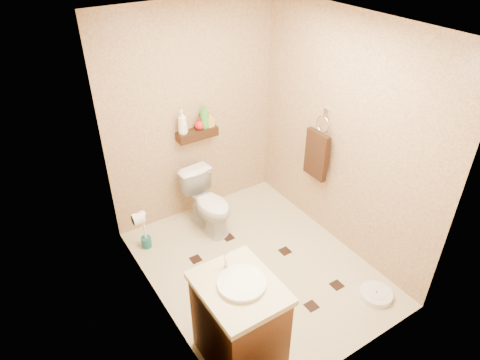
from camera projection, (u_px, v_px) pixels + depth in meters
ground at (257, 267)px, 4.37m from camera, size 2.50×2.50×0.00m
wall_back at (193, 116)px, 4.60m from camera, size 2.00×0.04×2.40m
wall_front at (367, 249)px, 2.84m from camera, size 2.00×0.04×2.40m
wall_left at (152, 204)px, 3.26m from camera, size 0.04×2.50×2.40m
wall_right at (343, 138)px, 4.17m from camera, size 0.04×2.50×2.40m
ceiling at (264, 24)px, 3.06m from camera, size 2.00×2.50×0.02m
wall_shelf at (197, 134)px, 4.64m from camera, size 0.46×0.14×0.10m
floor_accents at (265, 269)px, 4.34m from camera, size 1.10×1.35×0.01m
toilet at (209, 203)px, 4.74m from camera, size 0.43×0.68×0.67m
vanity at (239, 322)px, 3.29m from camera, size 0.55×0.67×0.95m
bathroom_scale at (376, 294)px, 4.03m from camera, size 0.37×0.37×0.06m
toilet_brush at (145, 234)px, 4.54m from camera, size 0.11×0.11×0.48m
towel_ring at (317, 153)px, 4.44m from camera, size 0.12×0.30×0.76m
toilet_paper at (138, 219)px, 4.07m from camera, size 0.12×0.11×0.12m
bottle_a at (182, 122)px, 4.46m from camera, size 0.15×0.15×0.27m
bottle_b at (183, 127)px, 4.49m from camera, size 0.10×0.10×0.16m
bottle_c at (199, 123)px, 4.59m from camera, size 0.11×0.11×0.13m
bottle_d at (204, 116)px, 4.58m from camera, size 0.13×0.13×0.27m
bottle_e at (210, 119)px, 4.64m from camera, size 0.09×0.09×0.17m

